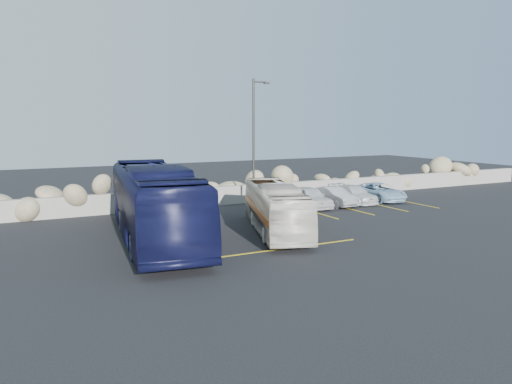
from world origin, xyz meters
name	(u,v)px	position (x,y,z in m)	size (l,w,h in m)	color
ground	(301,248)	(0.00, 0.00, 0.00)	(90.00, 90.00, 0.00)	black
seawall	(202,197)	(0.00, 12.00, 0.60)	(60.00, 0.40, 1.20)	gray
riprap_pile	(195,184)	(0.00, 13.20, 1.30)	(54.00, 2.80, 2.60)	#948161
parking_lines	(318,217)	(4.64, 5.57, 0.01)	(18.16, 9.36, 0.01)	gold
lamppost	(254,140)	(2.56, 9.50, 4.30)	(1.14, 0.18, 8.00)	#312F2B
vintage_bus	(276,208)	(0.58, 3.25, 1.19)	(2.00, 8.57, 2.39)	silver
tour_coach	(155,203)	(-5.19, 4.27, 1.73)	(2.91, 12.42, 3.46)	#101135
car_a	(310,197)	(5.94, 8.41, 0.67)	(1.58, 3.93, 1.34)	silver
car_b	(334,196)	(7.77, 8.35, 0.60)	(1.28, 3.66, 1.21)	#9F9FA4
car_c	(353,194)	(9.62, 8.70, 0.57)	(1.61, 3.96, 1.15)	silver
car_d	(379,192)	(11.82, 8.66, 0.60)	(1.99, 4.32, 1.20)	#98BCD7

